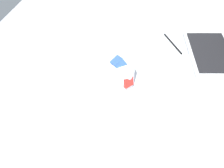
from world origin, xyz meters
TOP-DOWN VIEW (x-y plane):
  - bed_mattress at (0.00, 0.00)cm, footprint 180.00×140.00cm
  - laptop at (-19.79, 42.53)cm, footprint 37.87×30.83cm
  - snack_cup at (9.92, 3.85)cm, footprint 9.67×10.39cm
  - charger_cable at (-22.69, 20.50)cm, footprint 14.15×10.42cm

SIDE VIEW (x-z plane):
  - bed_mattress at x=0.00cm, z-range 0.00..18.00cm
  - charger_cable at x=-22.69cm, z-range 18.00..18.60cm
  - laptop at x=-19.79cm, z-range 10.91..33.91cm
  - snack_cup at x=9.92cm, z-range 16.76..30.98cm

